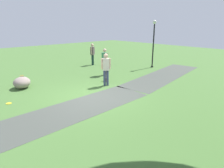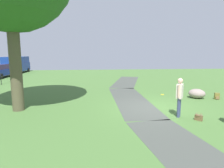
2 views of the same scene
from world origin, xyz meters
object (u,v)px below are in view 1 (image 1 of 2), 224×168
woman_with_handbag (106,67)px  passerby_on_path (105,60)px  man_near_boulder (92,53)px  backpack_by_boulder (22,79)px  handbag_on_grass (106,79)px  lawn_boulder (22,83)px  frisbee_on_grass (9,103)px  lamp_post (154,39)px

woman_with_handbag → passerby_on_path: 2.33m
woman_with_handbag → man_near_boulder: woman_with_handbag is taller
backpack_by_boulder → passerby_on_path: bearing=156.2°
handbag_on_grass → lawn_boulder: bearing=-26.6°
lawn_boulder → handbag_on_grass: size_ratio=3.48×
handbag_on_grass → backpack_by_boulder: 4.92m
woman_with_handbag → passerby_on_path: size_ratio=1.01×
lawn_boulder → man_near_boulder: 7.03m
frisbee_on_grass → man_near_boulder: bearing=-151.9°
man_near_boulder → backpack_by_boulder: man_near_boulder is taller
woman_with_handbag → frisbee_on_grass: 5.02m
passerby_on_path → handbag_on_grass: passerby_on_path is taller
man_near_boulder → passerby_on_path: 3.62m
handbag_on_grass → woman_with_handbag: bearing=49.8°
man_near_boulder → passerby_on_path: bearing=65.2°
backpack_by_boulder → man_near_boulder: bearing=-168.8°
lamp_post → handbag_on_grass: (5.32, 0.48, -2.07)m
woman_with_handbag → passerby_on_path: (-1.48, -1.80, -0.01)m
woman_with_handbag → frisbee_on_grass: (4.83, -0.91, -1.04)m
lamp_post → man_near_boulder: lamp_post is taller
passerby_on_path → lamp_post: bearing=171.5°
backpack_by_boulder → frisbee_on_grass: size_ratio=1.75×
lawn_boulder → lamp_post: bearing=170.4°
passerby_on_path → lawn_boulder: bearing=-10.5°
man_near_boulder → frisbee_on_grass: (7.82, 4.18, -1.02)m
man_near_boulder → passerby_on_path: (1.51, 3.28, 0.00)m
lamp_post → frisbee_on_grass: (10.70, 0.23, -2.20)m
woman_with_handbag → backpack_by_boulder: 5.07m
passerby_on_path → backpack_by_boulder: passerby_on_path is taller
passerby_on_path → handbag_on_grass: 1.71m
passerby_on_path → backpack_by_boulder: bearing=-23.8°
man_near_boulder → handbag_on_grass: size_ratio=4.62×
lawn_boulder → backpack_by_boulder: 1.19m
backpack_by_boulder → lawn_boulder: bearing=69.8°
lawn_boulder → passerby_on_path: bearing=169.5°
lamp_post → man_near_boulder: size_ratio=2.02×
woman_with_handbag → frisbee_on_grass: woman_with_handbag is taller
lawn_boulder → frisbee_on_grass: 2.23m
woman_with_handbag → backpack_by_boulder: size_ratio=4.49×
man_near_boulder → handbag_on_grass: bearing=61.2°
lamp_post → woman_with_handbag: lamp_post is taller
passerby_on_path → backpack_by_boulder: size_ratio=4.44×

